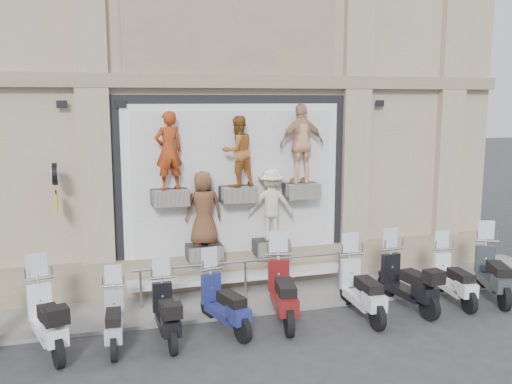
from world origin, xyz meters
The scene contains 15 objects.
ground centered at (0.00, 0.00, 0.00)m, with size 90.00×90.00×0.00m, color #2E2E31.
sidewalk centered at (0.00, 2.10, 0.04)m, with size 16.00×2.20×0.08m, color gray.
building centered at (0.00, 7.00, 6.00)m, with size 14.00×8.60×12.00m, color tan, non-canonical shape.
shop_vitrine centered at (0.11, 2.74, 2.42)m, with size 5.60×0.86×4.30m.
guard_rail centered at (0.00, 2.00, 0.47)m, with size 5.06×0.10×0.93m, color #9EA0A5, non-canonical shape.
clock_sign_bracket centered at (-3.90, 2.47, 2.80)m, with size 0.10×0.80×1.02m.
scooter_b centered at (-4.09, 0.53, 0.82)m, with size 0.59×2.03×1.65m, color white, non-canonical shape.
scooter_c centered at (-2.95, 0.40, 0.69)m, with size 0.49×1.69×1.38m, color #9C9EA9, non-canonical shape.
scooter_d centered at (-2.00, 0.38, 0.73)m, with size 0.53×1.80×1.46m, color black, non-canonical shape.
scooter_e centered at (-0.85, 0.51, 0.76)m, with size 0.55×1.88×1.52m, color navy, non-canonical shape.
scooter_f centered at (0.39, 0.61, 0.86)m, with size 0.62×2.11×1.72m, color #611011, non-canonical shape.
scooter_g centered at (2.02, 0.35, 0.82)m, with size 0.59×2.02×1.64m, color silver, non-canonical shape.
scooter_h centered at (3.18, 0.49, 0.82)m, with size 0.59×2.01×1.63m, color black, non-canonical shape.
scooter_i centered at (4.35, 0.50, 0.75)m, with size 0.54×1.84×1.49m, color white, non-canonical shape.
scooter_j centered at (5.36, 0.44, 0.83)m, with size 0.59×2.04×1.66m, color #2A2F33, non-canonical shape.
Camera 1 is at (-3.40, -9.74, 4.47)m, focal length 40.00 mm.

